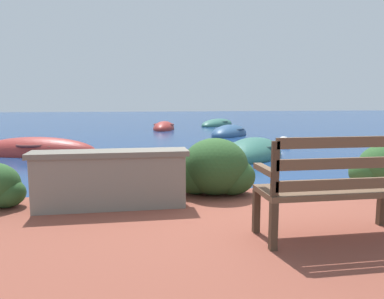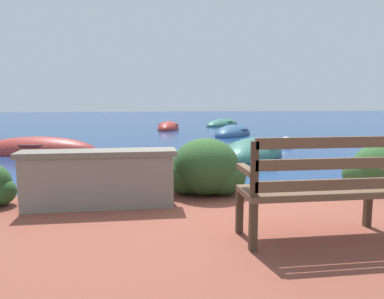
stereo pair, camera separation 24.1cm
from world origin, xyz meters
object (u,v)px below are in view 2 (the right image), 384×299
(rowboat_far, at_px, (233,134))
(rowboat_distant, at_px, (222,124))
(rowboat_outer, at_px, (168,128))
(mooring_buoy, at_px, (286,143))
(park_bench, at_px, (320,186))
(rowboat_mid, at_px, (38,152))
(rowboat_nearest, at_px, (253,154))

(rowboat_far, bearing_deg, rowboat_distant, -154.57)
(rowboat_far, relative_size, rowboat_distant, 0.85)
(rowboat_outer, xyz_separation_m, mooring_buoy, (3.18, -6.88, 0.01))
(park_bench, bearing_deg, rowboat_far, 87.05)
(mooring_buoy, bearing_deg, rowboat_distant, 89.70)
(mooring_buoy, bearing_deg, rowboat_outer, 114.78)
(rowboat_far, xyz_separation_m, rowboat_outer, (-2.37, 3.31, -0.00))
(park_bench, distance_m, rowboat_mid, 8.49)
(rowboat_distant, distance_m, mooring_buoy, 9.32)
(park_bench, height_order, rowboat_mid, park_bench)
(park_bench, height_order, rowboat_nearest, park_bench)
(rowboat_mid, height_order, rowboat_outer, rowboat_mid)
(rowboat_nearest, bearing_deg, rowboat_mid, 113.71)
(rowboat_far, distance_m, rowboat_outer, 4.07)
(park_bench, distance_m, mooring_buoy, 8.74)
(rowboat_outer, height_order, mooring_buoy, rowboat_outer)
(rowboat_outer, distance_m, rowboat_distant, 4.05)
(rowboat_mid, distance_m, rowboat_distant, 12.50)
(rowboat_mid, bearing_deg, rowboat_nearest, -0.73)
(rowboat_mid, height_order, rowboat_distant, rowboat_mid)
(park_bench, bearing_deg, rowboat_distant, 87.76)
(rowboat_nearest, relative_size, rowboat_far, 1.05)
(rowboat_mid, xyz_separation_m, mooring_buoy, (7.23, 0.84, 0.01))
(rowboat_nearest, xyz_separation_m, rowboat_distant, (1.75, 11.36, -0.02))
(rowboat_nearest, height_order, mooring_buoy, rowboat_nearest)
(rowboat_nearest, bearing_deg, rowboat_far, 26.83)
(rowboat_far, bearing_deg, rowboat_outer, -110.47)
(park_bench, xyz_separation_m, rowboat_distant, (3.07, 17.50, -0.65))
(rowboat_far, xyz_separation_m, mooring_buoy, (0.81, -3.58, 0.01))
(rowboat_nearest, distance_m, rowboat_distant, 11.49)
(rowboat_mid, distance_m, rowboat_far, 7.80)
(rowboat_nearest, distance_m, rowboat_outer, 9.04)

